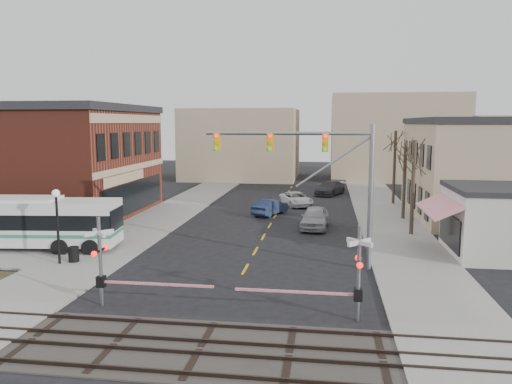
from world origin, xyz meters
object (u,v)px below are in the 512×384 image
rr_crossing_west (110,263)px  pedestrian_far (113,229)px  car_b (270,207)px  street_lamp (57,211)px  rr_crossing_east (348,274)px  pedestrian_near (94,238)px  car_c (296,199)px  transit_bus (19,222)px  car_a (315,218)px  traffic_signal_mast (323,167)px  trash_bin (74,254)px  car_d (330,188)px

rr_crossing_west → pedestrian_far: size_ratio=3.04×
car_b → street_lamp: bearing=83.2°
car_b → pedestrian_far: size_ratio=2.29×
rr_crossing_east → pedestrian_near: rr_crossing_east is taller
car_b → car_c: (1.98, 5.20, -0.04)m
transit_bus → rr_crossing_west: bearing=-40.7°
street_lamp → car_a: 18.89m
transit_bus → traffic_signal_mast: size_ratio=1.38×
car_a → pedestrian_far: pedestrian_far is taller
trash_bin → traffic_signal_mast: bearing=4.8°
trash_bin → car_a: 17.96m
rr_crossing_east → trash_bin: bearing=157.9°
pedestrian_far → car_a: bearing=-35.2°
trash_bin → car_c: (11.46, 22.20, 0.11)m
rr_crossing_east → pedestrian_near: (-15.17, 8.55, -0.96)m
transit_bus → car_b: (14.40, 14.56, -1.13)m
transit_bus → pedestrian_far: (5.23, 2.35, -0.78)m
rr_crossing_west → rr_crossing_east: 10.32m
traffic_signal_mast → pedestrian_near: size_ratio=5.21×
rr_crossing_east → car_b: bearing=104.1°
car_c → street_lamp: bearing=-142.3°
street_lamp → trash_bin: size_ratio=4.90×
car_c → trash_bin: bearing=-141.6°
rr_crossing_east → car_a: bearing=95.6°
transit_bus → car_c: 25.69m
pedestrian_near → car_a: bearing=-46.2°
transit_bus → car_a: bearing=26.9°
pedestrian_far → car_c: bearing=-5.7°
car_a → rr_crossing_east: bearing=-80.6°
car_b → pedestrian_near: pedestrian_near is taller
car_b → pedestrian_far: (-9.17, -12.20, 0.35)m
pedestrian_far → car_b: bearing=-10.0°
transit_bus → trash_bin: size_ratio=14.67×
car_a → trash_bin: bearing=-135.2°
rr_crossing_west → car_c: rr_crossing_west is taller
car_d → pedestrian_far: size_ratio=2.83×
trash_bin → pedestrian_far: size_ratio=0.47×
car_b → car_d: 14.23m
car_d → pedestrian_far: pedestrian_far is taller
car_a → car_d: bearing=89.9°
pedestrian_near → traffic_signal_mast: bearing=-86.0°
traffic_signal_mast → car_c: size_ratio=1.94×
street_lamp → car_a: bearing=41.1°
street_lamp → car_b: (10.07, 17.51, -2.48)m
traffic_signal_mast → pedestrian_far: traffic_signal_mast is taller
rr_crossing_east → rr_crossing_west: bearing=179.1°
rr_crossing_west → car_d: size_ratio=1.07×
street_lamp → car_b: 20.35m
car_a → rr_crossing_west: bearing=-111.8°
rr_crossing_west → trash_bin: 7.98m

